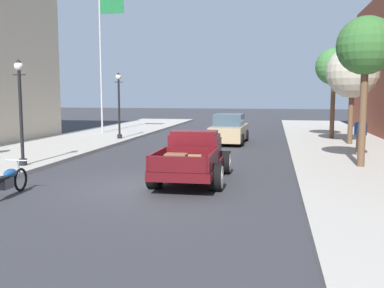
% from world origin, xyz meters
% --- Properties ---
extents(ground_plane, '(140.00, 140.00, 0.00)m').
position_xyz_m(ground_plane, '(0.00, 0.00, 0.00)').
color(ground_plane, '#333338').
extents(hotrod_truck_maroon, '(2.25, 4.97, 1.58)m').
position_xyz_m(hotrod_truck_maroon, '(1.23, 1.44, 0.75)').
color(hotrod_truck_maroon, '#510F14').
rests_on(hotrod_truck_maroon, ground).
extents(motorcycle_parked, '(0.62, 2.12, 0.93)m').
position_xyz_m(motorcycle_parked, '(-3.25, -1.95, 0.44)').
color(motorcycle_parked, black).
rests_on(motorcycle_parked, ground).
extents(car_background_tan, '(1.98, 4.35, 1.65)m').
position_xyz_m(car_background_tan, '(1.30, 11.92, 0.77)').
color(car_background_tan, tan).
rests_on(car_background_tan, ground).
extents(pedestrian_sidewalk_right, '(0.53, 0.22, 1.65)m').
position_xyz_m(pedestrian_sidewalk_right, '(7.40, 7.31, 1.09)').
color(pedestrian_sidewalk_right, brown).
rests_on(pedestrian_sidewalk_right, sidewalk_right).
extents(street_lamp_near, '(0.50, 0.32, 3.85)m').
position_xyz_m(street_lamp_near, '(-5.28, 2.07, 2.39)').
color(street_lamp_near, black).
rests_on(street_lamp_near, sidewalk_left).
extents(street_lamp_far, '(0.50, 0.32, 3.85)m').
position_xyz_m(street_lamp_far, '(-5.18, 11.94, 2.39)').
color(street_lamp_far, black).
rests_on(street_lamp_far, sidewalk_left).
extents(flagpole, '(1.74, 0.16, 9.16)m').
position_xyz_m(flagpole, '(-7.48, 15.45, 5.77)').
color(flagpole, '#B2B2B7').
rests_on(flagpole, sidewalk_left).
extents(street_tree_nearest, '(2.04, 2.04, 5.32)m').
position_xyz_m(street_tree_nearest, '(6.86, 4.12, 4.38)').
color(street_tree_nearest, brown).
rests_on(street_tree_nearest, sidewalk_right).
extents(street_tree_second, '(2.68, 2.68, 5.08)m').
position_xyz_m(street_tree_second, '(7.69, 11.56, 3.87)').
color(street_tree_second, brown).
rests_on(street_tree_second, sidewalk_right).
extents(street_tree_third, '(2.14, 2.14, 5.27)m').
position_xyz_m(street_tree_third, '(7.13, 14.45, 4.29)').
color(street_tree_third, brown).
rests_on(street_tree_third, sidewalk_right).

